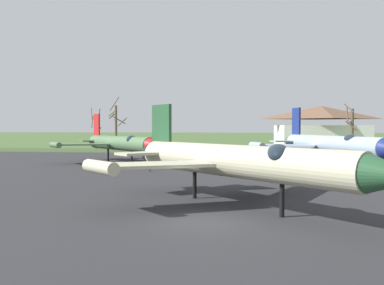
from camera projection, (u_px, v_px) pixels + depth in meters
ground_plane at (198, 223)px, 17.90m from camera, size 600.00×600.00×0.00m
asphalt_apron at (226, 176)px, 34.94m from camera, size 80.89×57.53×0.05m
grass_verge_strip at (241, 152)px, 69.29m from camera, size 140.89×12.00×0.06m
jet_fighter_front_left at (237, 161)px, 20.99m from camera, size 14.66×14.26×5.51m
jet_fighter_front_right at (120, 143)px, 46.86m from camera, size 14.14×14.27×5.75m
info_placard_front_right at (150, 166)px, 37.92m from camera, size 0.54×0.25×0.96m
jet_fighter_rear_center at (332, 144)px, 38.94m from camera, size 13.11×16.92×6.21m
bare_tree_far_left at (96, 129)px, 79.11m from camera, size 2.18×2.17×7.80m
bare_tree_left_of_center at (116, 124)px, 81.72m from camera, size 3.56×4.18×10.12m
bare_tree_center at (352, 127)px, 73.54m from camera, size 2.19×2.48×8.27m
visitor_building at (321, 126)px, 94.15m from camera, size 21.37×15.48×8.90m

